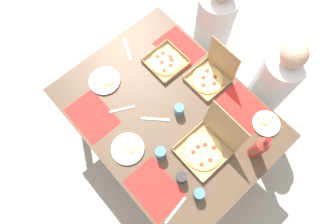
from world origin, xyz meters
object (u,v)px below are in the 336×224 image
(pizza_box_edge_far, at_px, (166,62))
(soda_bottle, at_px, (259,147))
(diner_right_seat, at_px, (268,89))
(plate_middle, at_px, (105,81))
(plate_near_left, at_px, (266,123))
(plate_far_right, at_px, (128,149))
(cup_clear_right, at_px, (181,178))
(diner_left_seat, at_px, (211,36))
(pizza_box_corner_right, at_px, (211,75))
(pizza_box_corner_left, at_px, (208,146))
(cup_spare, at_px, (199,194))
(cup_dark, at_px, (179,110))
(cup_red, at_px, (161,153))

(pizza_box_edge_far, distance_m, soda_bottle, 0.95)
(diner_right_seat, bearing_deg, plate_middle, -129.69)
(plate_near_left, bearing_deg, diner_right_seat, 116.82)
(plate_middle, bearing_deg, pizza_box_edge_far, 67.44)
(soda_bottle, bearing_deg, pizza_box_edge_far, 178.48)
(plate_far_right, relative_size, soda_bottle, 0.72)
(pizza_box_edge_far, bearing_deg, cup_clear_right, -35.51)
(diner_left_seat, bearing_deg, pizza_box_edge_far, -87.30)
(pizza_box_edge_far, xyz_separation_m, soda_bottle, (0.94, -0.02, 0.12))
(pizza_box_corner_right, bearing_deg, cup_clear_right, -59.31)
(pizza_box_corner_left, bearing_deg, diner_right_seat, 92.28)
(pizza_box_corner_left, xyz_separation_m, soda_bottle, (0.24, 0.22, 0.08))
(pizza_box_corner_left, xyz_separation_m, cup_spare, (0.19, -0.26, -0.01))
(cup_dark, bearing_deg, cup_spare, -30.48)
(pizza_box_corner_left, bearing_deg, pizza_box_corner_right, 132.40)
(diner_left_seat, bearing_deg, pizza_box_corner_right, -49.48)
(cup_spare, bearing_deg, cup_clear_right, -175.24)
(pizza_box_corner_right, height_order, plate_near_left, pizza_box_corner_right)
(cup_red, bearing_deg, cup_dark, 115.57)
(soda_bottle, xyz_separation_m, cup_red, (-0.42, -0.49, -0.08))
(plate_middle, relative_size, soda_bottle, 0.74)
(pizza_box_edge_far, relative_size, cup_red, 2.74)
(pizza_box_corner_left, xyz_separation_m, diner_right_seat, (-0.03, 0.82, -0.31))
(diner_left_seat, bearing_deg, diner_right_seat, 0.00)
(pizza_box_edge_far, distance_m, diner_right_seat, 0.92)
(plate_far_right, height_order, cup_clear_right, cup_clear_right)
(plate_far_right, relative_size, cup_spare, 2.47)
(plate_middle, distance_m, cup_dark, 0.61)
(plate_near_left, bearing_deg, soda_bottle, -69.66)
(cup_spare, bearing_deg, pizza_box_corner_left, 125.15)
(soda_bottle, bearing_deg, cup_red, -130.49)
(plate_near_left, relative_size, cup_spare, 2.12)
(plate_far_right, relative_size, cup_clear_right, 2.47)
(cup_dark, bearing_deg, cup_clear_right, -41.05)
(pizza_box_edge_far, xyz_separation_m, diner_right_seat, (0.67, 0.57, -0.27))
(plate_middle, xyz_separation_m, diner_right_seat, (0.85, 1.03, -0.27))
(pizza_box_corner_right, relative_size, diner_left_seat, 0.25)
(plate_near_left, xyz_separation_m, diner_right_seat, (-0.19, 0.38, -0.27))
(plate_middle, relative_size, cup_spare, 2.54)
(plate_far_right, height_order, soda_bottle, soda_bottle)
(soda_bottle, bearing_deg, cup_dark, -161.93)
(plate_far_right, relative_size, cup_red, 2.28)
(pizza_box_edge_far, xyz_separation_m, pizza_box_corner_right, (0.33, 0.16, 0.04))
(pizza_box_corner_left, distance_m, cup_red, 0.32)
(pizza_box_corner_right, distance_m, soda_bottle, 0.64)
(plate_middle, bearing_deg, pizza_box_corner_left, 13.22)
(pizza_box_edge_far, relative_size, cup_spare, 2.98)
(plate_near_left, distance_m, cup_dark, 0.63)
(cup_red, distance_m, diner_right_seat, 1.14)
(plate_middle, height_order, cup_dark, cup_dark)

